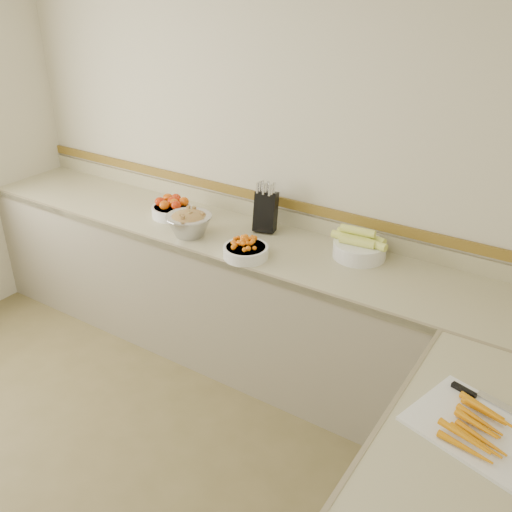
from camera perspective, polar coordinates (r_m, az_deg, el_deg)
The scene contains 8 objects.
back_wall at distance 3.63m, azimuth 1.01°, elevation 9.57°, with size 4.00×4.00×0.00m, color beige.
counter_back at distance 3.73m, azimuth -1.76°, elevation -4.19°, with size 4.00×0.65×1.08m.
knife_block at distance 3.56m, azimuth 0.98°, elevation 4.59°, with size 0.17×0.19×0.32m.
tomato_bowl at distance 3.83m, azimuth -8.42°, elevation 4.80°, with size 0.26×0.26×0.13m.
cherry_tomato_bowl at distance 3.24m, azimuth -1.02°, elevation 0.66°, with size 0.26×0.26×0.14m.
corn_bowl at distance 3.30m, azimuth 10.31°, elevation 0.96°, with size 0.34×0.30×0.18m.
rhubarb_bowl at distance 3.52m, azimuth -6.71°, elevation 3.31°, with size 0.29×0.29×0.16m.
cutting_board at distance 2.28m, azimuth 21.40°, elevation -15.68°, with size 0.54×0.47×0.07m.
Camera 1 is at (1.84, -0.93, 2.40)m, focal length 40.00 mm.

